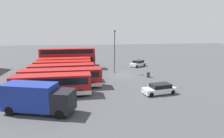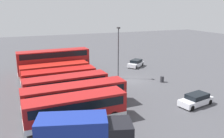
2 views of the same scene
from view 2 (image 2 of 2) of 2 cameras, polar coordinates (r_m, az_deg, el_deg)
The scene contains 13 objects.
ground_plane at distance 38.29m, azimuth 4.68°, elevation -2.73°, with size 140.00×140.00×0.00m, color #47474C.
bus_single_deck_near_end at distance 24.19m, azimuth -8.75°, elevation -9.45°, with size 2.86×10.33×2.95m.
bus_single_deck_second at distance 27.53m, azimuth -8.83°, elevation -6.38°, with size 2.89×12.09×2.95m.
bus_single_deck_third at distance 30.98m, azimuth -11.03°, elevation -4.06°, with size 3.16×10.91×2.95m.
bus_single_deck_fourth at distance 34.33m, azimuth -12.62°, elevation -2.28°, with size 2.73×10.31×2.95m.
bus_single_deck_fifth at distance 37.74m, azimuth -13.66°, elevation -0.80°, with size 2.93×10.51×2.95m.
bus_double_decker_sixth at distance 40.84m, azimuth -13.92°, elevation 1.55°, with size 2.89×11.86×4.55m.
bus_single_deck_seventh at distance 44.82m, azimuth -14.68°, elevation 1.57°, with size 3.11×11.05×2.95m.
box_truck_blue at distance 19.48m, azimuth -7.04°, elevation -15.43°, with size 4.56×7.90×3.20m.
car_hatchback_silver at distance 46.83m, azimuth 5.83°, elevation 1.38°, with size 3.84×4.31×1.43m.
car_small_green at distance 30.22m, azimuth 19.81°, elevation -7.04°, with size 2.58×4.75×1.43m.
lamp_post_tall at distance 38.02m, azimuth 1.55°, elevation 4.84°, with size 0.70×0.30×8.47m.
waste_bin_yellow at distance 37.91m, azimuth 12.08°, elevation -2.45°, with size 0.60×0.60×0.95m, color #333338.
Camera 2 is at (-32.46, 16.77, 11.46)m, focal length 37.54 mm.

